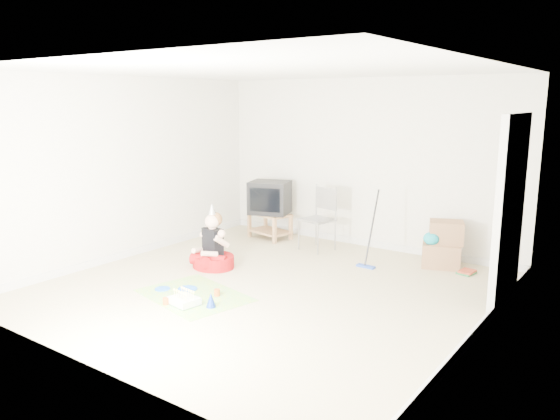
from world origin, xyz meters
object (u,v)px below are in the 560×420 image
Objects in this scene: birthday_cake at (184,301)px; folding_chair at (317,219)px; seated_woman at (213,253)px; cardboard_boxes at (443,245)px; tv_stand at (270,223)px; crt_tv at (270,197)px.

folding_chair is at bearing 90.01° from birthday_cake.
seated_woman is 2.54× the size of birthday_cake.
folding_chair is 1.89m from cardboard_boxes.
seated_woman is (0.32, -1.74, -0.06)m from tv_stand.
folding_chair reaches higher than tv_stand.
tv_stand is at bearing 100.35° from seated_woman.
tv_stand is 0.76× the size of folding_chair.
seated_woman is at bearing -79.65° from tv_stand.
crt_tv is 1.84m from seated_woman.
seated_woman is 1.43m from birthday_cake.
cardboard_boxes is 0.72× the size of seated_woman.
crt_tv is 0.63× the size of folding_chair.
tv_stand is 1.05m from folding_chair.
folding_chair is at bearing 66.42° from seated_woman.
tv_stand is 1.20× the size of crt_tv.
tv_stand is 0.83× the size of seated_woman.
folding_chair reaches higher than seated_woman.
tv_stand is 3.16m from birthday_cake.
cardboard_boxes is at bearing 35.92° from seated_woman.
tv_stand is 1.16× the size of cardboard_boxes.
birthday_cake is at bearing -121.03° from cardboard_boxes.
folding_chair is at bearing -26.87° from crt_tv.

